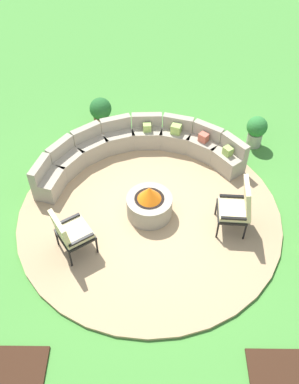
{
  "coord_description": "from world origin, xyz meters",
  "views": [
    {
      "loc": [
        0.07,
        -5.34,
        6.27
      ],
      "look_at": [
        0.0,
        0.2,
        0.45
      ],
      "focal_mm": 39.5,
      "sensor_mm": 36.0,
      "label": 1
    }
  ],
  "objects_px": {
    "lounge_chair_front_right": "(238,206)",
    "potted_plant_2": "(256,130)",
    "curved_stone_bench": "(137,149)",
    "lounge_chair_front_left": "(70,232)",
    "potted_plant_1": "(101,111)",
    "fire_pit": "(149,204)"
  },
  "relations": [
    {
      "from": "lounge_chair_front_right",
      "to": "potted_plant_2",
      "type": "xyz_separation_m",
      "value": [
        0.76,
        2.46,
        -0.21
      ]
    },
    {
      "from": "curved_stone_bench",
      "to": "lounge_chair_front_left",
      "type": "bearing_deg",
      "value": -113.1
    },
    {
      "from": "lounge_chair_front_right",
      "to": "curved_stone_bench",
      "type": "bearing_deg",
      "value": 48.38
    },
    {
      "from": "potted_plant_1",
      "to": "lounge_chair_front_right",
      "type": "bearing_deg",
      "value": -48.62
    },
    {
      "from": "curved_stone_bench",
      "to": "potted_plant_2",
      "type": "distance_m",
      "value": 2.71
    },
    {
      "from": "fire_pit",
      "to": "curved_stone_bench",
      "type": "bearing_deg",
      "value": 100.43
    },
    {
      "from": "curved_stone_bench",
      "to": "lounge_chair_front_left",
      "type": "relative_size",
      "value": 4.31
    },
    {
      "from": "fire_pit",
      "to": "curved_stone_bench",
      "type": "xyz_separation_m",
      "value": [
        -0.29,
        1.58,
        0.01
      ]
    },
    {
      "from": "lounge_chair_front_right",
      "to": "potted_plant_2",
      "type": "distance_m",
      "value": 2.58
    },
    {
      "from": "curved_stone_bench",
      "to": "lounge_chair_front_right",
      "type": "height_order",
      "value": "lounge_chair_front_right"
    },
    {
      "from": "lounge_chair_front_left",
      "to": "potted_plant_2",
      "type": "height_order",
      "value": "lounge_chair_front_left"
    },
    {
      "from": "curved_stone_bench",
      "to": "lounge_chair_front_left",
      "type": "xyz_separation_m",
      "value": [
        -1.05,
        -2.47,
        0.24
      ]
    },
    {
      "from": "lounge_chair_front_left",
      "to": "potted_plant_1",
      "type": "xyz_separation_m",
      "value": [
        0.17,
        3.73,
        -0.18
      ]
    },
    {
      "from": "fire_pit",
      "to": "potted_plant_2",
      "type": "relative_size",
      "value": 1.16
    },
    {
      "from": "potted_plant_1",
      "to": "lounge_chair_front_left",
      "type": "bearing_deg",
      "value": -92.61
    },
    {
      "from": "lounge_chair_front_left",
      "to": "lounge_chair_front_right",
      "type": "xyz_separation_m",
      "value": [
        2.94,
        0.59,
        0.05
      ]
    },
    {
      "from": "curved_stone_bench",
      "to": "potted_plant_2",
      "type": "height_order",
      "value": "curved_stone_bench"
    },
    {
      "from": "curved_stone_bench",
      "to": "lounge_chair_front_right",
      "type": "distance_m",
      "value": 2.68
    },
    {
      "from": "potted_plant_1",
      "to": "potted_plant_2",
      "type": "distance_m",
      "value": 3.59
    },
    {
      "from": "lounge_chair_front_left",
      "to": "potted_plant_1",
      "type": "height_order",
      "value": "lounge_chair_front_left"
    },
    {
      "from": "potted_plant_2",
      "to": "lounge_chair_front_left",
      "type": "bearing_deg",
      "value": -140.53
    },
    {
      "from": "potted_plant_1",
      "to": "curved_stone_bench",
      "type": "bearing_deg",
      "value": -54.91
    }
  ]
}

